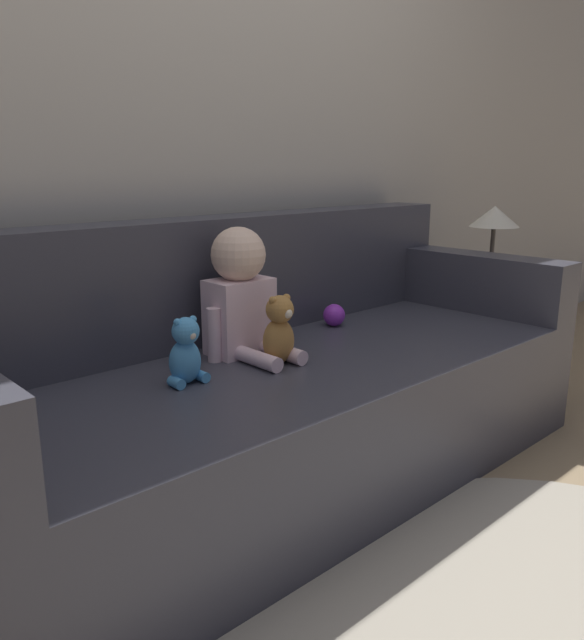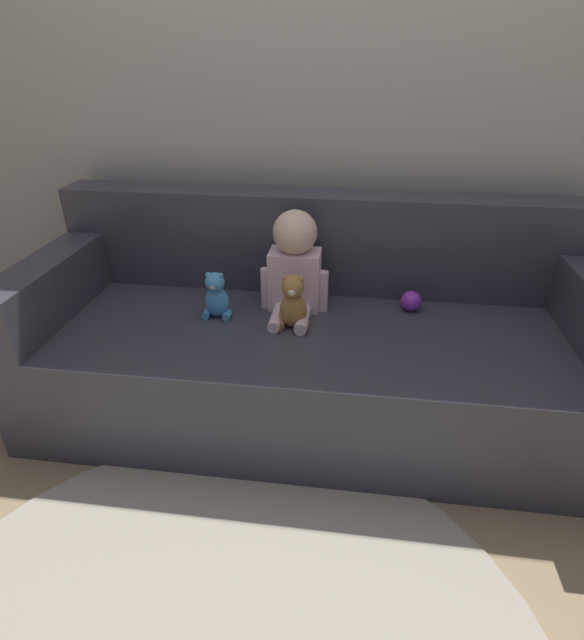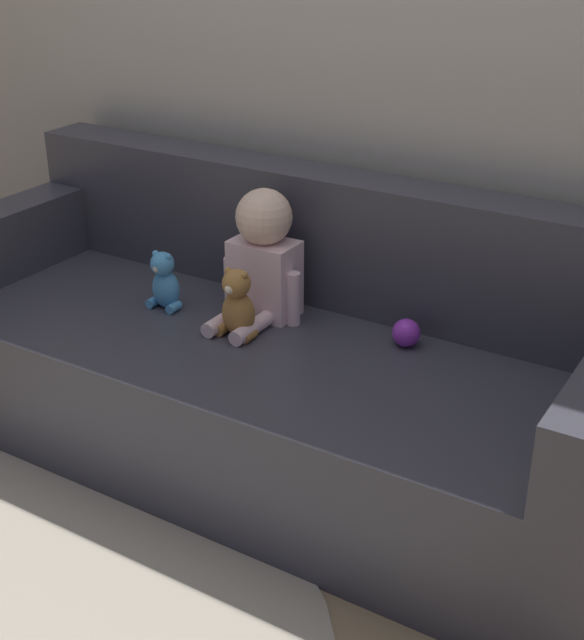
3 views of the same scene
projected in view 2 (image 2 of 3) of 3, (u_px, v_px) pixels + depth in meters
name	position (u px, v px, depth m)	size (l,w,h in m)	color
ground_plane	(310.00, 410.00, 2.12)	(12.00, 12.00, 0.00)	#9E8460
wall_back	(329.00, 62.00, 1.94)	(8.00, 0.05, 2.60)	#ADA89E
couch	(312.00, 343.00, 2.02)	(2.18, 0.86, 0.83)	#383842
person_baby	(295.00, 264.00, 1.94)	(0.27, 0.32, 0.40)	silver
teddy_bear_brown	(293.00, 303.00, 1.84)	(0.12, 0.10, 0.21)	#AD7A3D
plush_toy_side	(216.00, 296.00, 1.92)	(0.11, 0.09, 0.19)	#4C9EDB
toy_ball	(411.00, 301.00, 1.99)	(0.08, 0.08, 0.08)	purple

